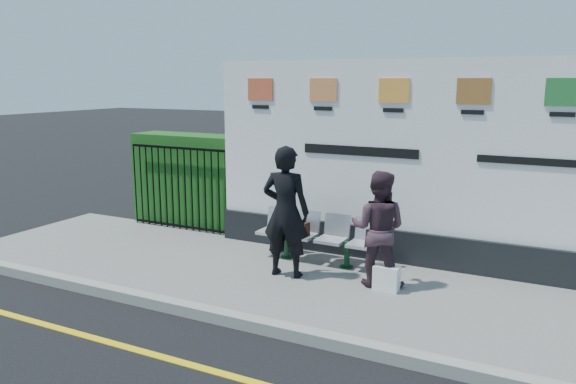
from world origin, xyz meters
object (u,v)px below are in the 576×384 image
Objects in this scene: bench at (316,249)px; woman_right at (378,229)px; woman_left at (286,212)px; billboard at (469,182)px.

woman_right is at bearing -22.67° from bench.
bench is at bearing -108.95° from woman_left.
woman_left reaches higher than bench.
billboard is at bearing 18.38° from bench.
billboard reaches higher than bench.
woman_left is 1.28m from woman_right.
billboard reaches higher than woman_right.
woman_right is (1.26, 0.22, -0.14)m from woman_left.
woman_left is at bearing -148.63° from billboard.
bench is at bearing -162.65° from billboard.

